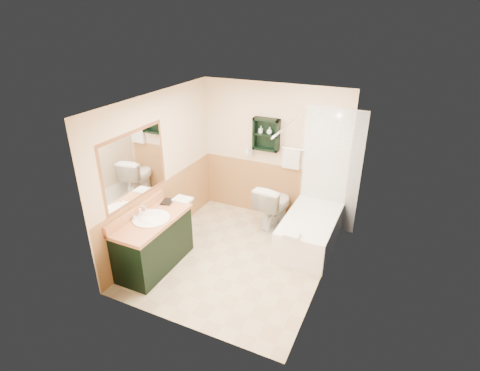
% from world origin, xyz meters
% --- Properties ---
extents(floor, '(3.00, 3.00, 0.00)m').
position_xyz_m(floor, '(0.00, 0.00, 0.00)').
color(floor, '#C8BB92').
rests_on(floor, ground).
extents(back_wall, '(2.60, 0.04, 2.40)m').
position_xyz_m(back_wall, '(0.00, 1.52, 1.20)').
color(back_wall, '#FFE9C7').
rests_on(back_wall, ground).
extents(left_wall, '(0.04, 3.00, 2.40)m').
position_xyz_m(left_wall, '(-1.32, 0.00, 1.20)').
color(left_wall, '#FFE9C7').
rests_on(left_wall, ground).
extents(right_wall, '(0.04, 3.00, 2.40)m').
position_xyz_m(right_wall, '(1.32, 0.00, 1.20)').
color(right_wall, '#FFE9C7').
rests_on(right_wall, ground).
extents(ceiling, '(2.60, 3.00, 0.04)m').
position_xyz_m(ceiling, '(0.00, 0.00, 2.42)').
color(ceiling, white).
rests_on(ceiling, back_wall).
extents(wainscot_left, '(2.98, 2.98, 1.00)m').
position_xyz_m(wainscot_left, '(-1.29, 0.00, 0.50)').
color(wainscot_left, tan).
rests_on(wainscot_left, left_wall).
extents(wainscot_back, '(2.58, 2.58, 1.00)m').
position_xyz_m(wainscot_back, '(0.00, 1.49, 0.50)').
color(wainscot_back, tan).
rests_on(wainscot_back, back_wall).
extents(mirror_frame, '(1.30, 1.30, 1.00)m').
position_xyz_m(mirror_frame, '(-1.27, -0.55, 1.50)').
color(mirror_frame, brown).
rests_on(mirror_frame, left_wall).
extents(mirror_glass, '(1.20, 1.20, 0.90)m').
position_xyz_m(mirror_glass, '(-1.27, -0.55, 1.50)').
color(mirror_glass, white).
rests_on(mirror_glass, left_wall).
extents(tile_right, '(1.50, 1.50, 2.10)m').
position_xyz_m(tile_right, '(1.28, 0.75, 1.05)').
color(tile_right, white).
rests_on(tile_right, right_wall).
extents(tile_back, '(0.95, 0.95, 2.10)m').
position_xyz_m(tile_back, '(1.03, 1.48, 1.05)').
color(tile_back, white).
rests_on(tile_back, back_wall).
extents(tile_accent, '(1.50, 1.50, 0.10)m').
position_xyz_m(tile_accent, '(1.27, 0.75, 1.90)').
color(tile_accent, '#12402B').
rests_on(tile_accent, right_wall).
extents(wall_shelf, '(0.45, 0.15, 0.55)m').
position_xyz_m(wall_shelf, '(-0.10, 1.41, 1.55)').
color(wall_shelf, black).
rests_on(wall_shelf, back_wall).
extents(hair_dryer, '(0.10, 0.24, 0.18)m').
position_xyz_m(hair_dryer, '(-0.40, 1.43, 1.20)').
color(hair_dryer, silver).
rests_on(hair_dryer, back_wall).
extents(towel_bar, '(0.40, 0.06, 0.40)m').
position_xyz_m(towel_bar, '(0.35, 1.45, 1.35)').
color(towel_bar, silver).
rests_on(towel_bar, back_wall).
extents(curtain_rod, '(0.03, 1.60, 0.03)m').
position_xyz_m(curtain_rod, '(0.53, 0.75, 2.00)').
color(curtain_rod, silver).
rests_on(curtain_rod, back_wall).
extents(shower_curtain, '(1.05, 1.05, 1.70)m').
position_xyz_m(shower_curtain, '(0.53, 0.92, 1.15)').
color(shower_curtain, beige).
rests_on(shower_curtain, curtain_rod).
extents(vanity, '(0.59, 1.24, 0.79)m').
position_xyz_m(vanity, '(-0.99, -0.66, 0.40)').
color(vanity, black).
rests_on(vanity, ground).
extents(bathtub, '(0.78, 1.50, 0.52)m').
position_xyz_m(bathtub, '(0.93, 0.84, 0.26)').
color(bathtub, white).
rests_on(bathtub, ground).
extents(toilet, '(0.55, 0.86, 0.80)m').
position_xyz_m(toilet, '(0.19, 1.13, 0.40)').
color(toilet, white).
rests_on(toilet, ground).
extents(counter_towel, '(0.27, 0.21, 0.04)m').
position_xyz_m(counter_towel, '(-0.89, -0.01, 0.81)').
color(counter_towel, silver).
rests_on(counter_towel, vanity).
extents(vanity_book, '(0.16, 0.06, 0.22)m').
position_xyz_m(vanity_book, '(-1.16, -0.17, 0.90)').
color(vanity_book, black).
rests_on(vanity_book, vanity).
extents(tub_towel, '(0.23, 0.19, 0.07)m').
position_xyz_m(tub_towel, '(0.82, 0.13, 0.55)').
color(tub_towel, silver).
rests_on(tub_towel, bathtub).
extents(soap_bottle_a, '(0.07, 0.12, 0.05)m').
position_xyz_m(soap_bottle_a, '(-0.20, 1.40, 1.59)').
color(soap_bottle_a, white).
rests_on(soap_bottle_a, wall_shelf).
extents(soap_bottle_b, '(0.11, 0.13, 0.09)m').
position_xyz_m(soap_bottle_b, '(-0.04, 1.40, 1.61)').
color(soap_bottle_b, white).
rests_on(soap_bottle_b, wall_shelf).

